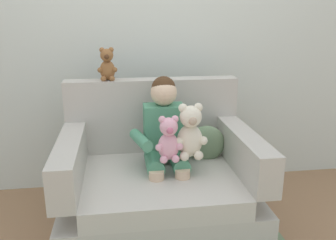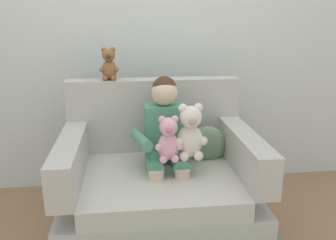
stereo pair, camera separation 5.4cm
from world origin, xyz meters
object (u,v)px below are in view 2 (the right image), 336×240
at_px(plush_pink, 168,140).
at_px(plush_brown_on_backrest, 109,65).
at_px(seated_child, 166,135).
at_px(plush_cream, 190,133).
at_px(armchair, 159,185).
at_px(throw_pillow, 207,144).

distance_m(plush_pink, plush_brown_on_backrest, 0.71).
xyz_separation_m(seated_child, plush_cream, (0.13, -0.14, 0.06)).
bearing_deg(plush_cream, armchair, 150.61).
height_order(armchair, plush_brown_on_backrest, plush_brown_on_backrest).
xyz_separation_m(plush_cream, plush_pink, (-0.14, -0.03, -0.03)).
bearing_deg(armchair, seated_child, 32.90).
bearing_deg(plush_brown_on_backrest, armchair, -48.47).
xyz_separation_m(seated_child, plush_brown_on_backrest, (-0.35, 0.31, 0.41)).
distance_m(plush_cream, plush_pink, 0.14).
relative_size(seated_child, plush_pink, 2.95).
xyz_separation_m(armchair, seated_child, (0.05, 0.03, 0.33)).
bearing_deg(armchair, plush_brown_on_backrest, 131.21).
height_order(seated_child, throw_pillow, seated_child).
height_order(plush_brown_on_backrest, throw_pillow, plush_brown_on_backrest).
bearing_deg(seated_child, armchair, -151.47).
relative_size(armchair, plush_cream, 3.54).
distance_m(plush_cream, plush_brown_on_backrest, 0.75).
relative_size(armchair, plush_brown_on_backrest, 5.39).
height_order(plush_cream, plush_brown_on_backrest, plush_brown_on_backrest).
height_order(armchair, plush_pink, armchair).
bearing_deg(plush_brown_on_backrest, plush_pink, -53.44).
bearing_deg(throw_pillow, seated_child, -161.67).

